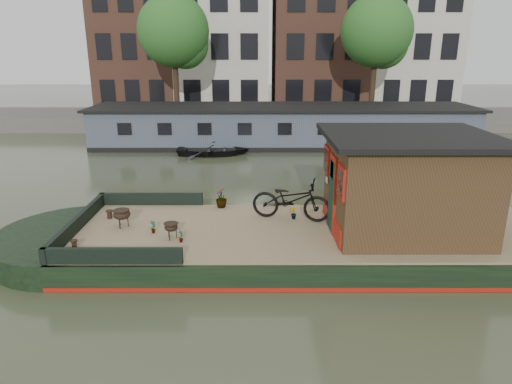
{
  "coord_description": "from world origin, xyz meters",
  "views": [
    {
      "loc": [
        -1.47,
        -10.67,
        4.96
      ],
      "look_at": [
        -1.45,
        0.5,
        1.48
      ],
      "focal_mm": 32.0,
      "sensor_mm": 36.0,
      "label": 1
    }
  ],
  "objects_px": {
    "dinghy": "(213,147)",
    "brazier_rear": "(122,218)",
    "bicycle": "(291,200)",
    "brazier_front": "(171,231)",
    "potted_plant_a": "(153,227)",
    "cabin": "(405,182)"
  },
  "relations": [
    {
      "from": "brazier_rear",
      "to": "dinghy",
      "type": "relative_size",
      "value": 0.13
    },
    {
      "from": "cabin",
      "to": "bicycle",
      "type": "height_order",
      "value": "cabin"
    },
    {
      "from": "bicycle",
      "to": "potted_plant_a",
      "type": "height_order",
      "value": "bicycle"
    },
    {
      "from": "brazier_front",
      "to": "potted_plant_a",
      "type": "bearing_deg",
      "value": 145.69
    },
    {
      "from": "cabin",
      "to": "dinghy",
      "type": "relative_size",
      "value": 1.13
    },
    {
      "from": "brazier_front",
      "to": "bicycle",
      "type": "bearing_deg",
      "value": 24.03
    },
    {
      "from": "cabin",
      "to": "dinghy",
      "type": "height_order",
      "value": "cabin"
    },
    {
      "from": "cabin",
      "to": "potted_plant_a",
      "type": "bearing_deg",
      "value": -177.81
    },
    {
      "from": "cabin",
      "to": "bicycle",
      "type": "bearing_deg",
      "value": 165.06
    },
    {
      "from": "bicycle",
      "to": "brazier_front",
      "type": "xyz_separation_m",
      "value": [
        -2.95,
        -1.31,
        -0.35
      ]
    },
    {
      "from": "cabin",
      "to": "brazier_front",
      "type": "distance_m",
      "value": 5.78
    },
    {
      "from": "potted_plant_a",
      "to": "brazier_rear",
      "type": "bearing_deg",
      "value": 154.65
    },
    {
      "from": "potted_plant_a",
      "to": "brazier_front",
      "type": "relative_size",
      "value": 0.83
    },
    {
      "from": "dinghy",
      "to": "brazier_rear",
      "type": "bearing_deg",
      "value": 171.98
    },
    {
      "from": "bicycle",
      "to": "brazier_front",
      "type": "distance_m",
      "value": 3.24
    },
    {
      "from": "bicycle",
      "to": "cabin",
      "type": "bearing_deg",
      "value": -89.64
    },
    {
      "from": "cabin",
      "to": "potted_plant_a",
      "type": "height_order",
      "value": "cabin"
    },
    {
      "from": "dinghy",
      "to": "bicycle",
      "type": "bearing_deg",
      "value": -165.78
    },
    {
      "from": "cabin",
      "to": "brazier_front",
      "type": "relative_size",
      "value": 10.03
    },
    {
      "from": "brazier_front",
      "to": "brazier_rear",
      "type": "bearing_deg",
      "value": 151.11
    },
    {
      "from": "bicycle",
      "to": "brazier_front",
      "type": "height_order",
      "value": "bicycle"
    },
    {
      "from": "bicycle",
      "to": "dinghy",
      "type": "height_order",
      "value": "bicycle"
    }
  ]
}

